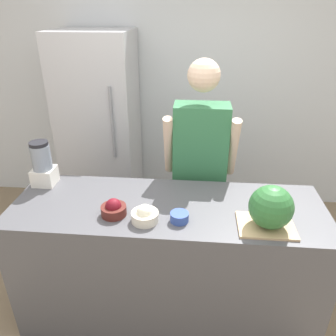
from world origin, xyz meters
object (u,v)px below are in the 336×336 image
(person, at_px, (199,171))
(bowl_cherries, at_px, (114,209))
(refrigerator, at_px, (101,130))
(bowl_small_blue, at_px, (179,217))
(watermelon, at_px, (271,207))
(bowl_cream, at_px, (145,215))
(blender, at_px, (43,165))

(person, xyz_separation_m, bowl_cherries, (-0.52, -0.66, 0.06))
(refrigerator, height_order, bowl_cherries, refrigerator)
(bowl_cherries, xyz_separation_m, bowl_small_blue, (0.40, -0.03, -0.01))
(bowl_cherries, bearing_deg, watermelon, -2.81)
(bowl_cream, height_order, bowl_small_blue, bowl_cream)
(bowl_cream, xyz_separation_m, bowl_small_blue, (0.20, 0.02, -0.01))
(person, xyz_separation_m, watermelon, (0.40, -0.71, 0.15))
(bowl_cream, bearing_deg, bowl_small_blue, 4.90)
(blender, bearing_deg, bowl_cream, -26.31)
(bowl_cream, bearing_deg, blender, 153.69)
(watermelon, xyz_separation_m, blender, (-1.49, 0.38, 0.01))
(refrigerator, height_order, bowl_small_blue, refrigerator)
(person, distance_m, bowl_small_blue, 0.70)
(refrigerator, relative_size, bowl_cream, 11.61)
(bowl_small_blue, bearing_deg, person, 80.47)
(person, distance_m, bowl_cherries, 0.84)
(watermelon, relative_size, bowl_cream, 1.55)
(watermelon, bearing_deg, refrigerator, 133.36)
(refrigerator, relative_size, person, 1.07)
(person, relative_size, watermelon, 7.04)
(watermelon, bearing_deg, person, 119.27)
(bowl_cream, bearing_deg, watermelon, 0.21)
(bowl_small_blue, bearing_deg, refrigerator, 121.15)
(bowl_cream, relative_size, blender, 0.50)
(bowl_cherries, distance_m, bowl_small_blue, 0.40)
(refrigerator, distance_m, bowl_cherries, 1.51)
(bowl_cherries, bearing_deg, blender, 149.77)
(bowl_cherries, height_order, blender, blender)
(watermelon, height_order, blender, blender)
(bowl_cream, bearing_deg, bowl_cherries, 166.60)
(person, height_order, bowl_cream, person)
(watermelon, height_order, bowl_cream, watermelon)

